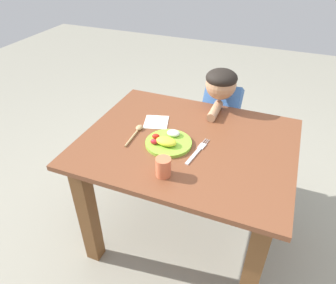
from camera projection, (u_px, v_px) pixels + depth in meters
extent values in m
plane|color=gray|center=(183.00, 234.00, 2.02)|extent=(8.00, 8.00, 0.00)
cube|color=brown|center=(188.00, 143.00, 1.60)|extent=(1.08, 0.87, 0.03)
cube|color=brown|center=(88.00, 214.00, 1.69)|extent=(0.08, 0.08, 0.71)
cube|color=brown|center=(252.00, 269.00, 1.42)|extent=(0.08, 0.08, 0.71)
cube|color=brown|center=(142.00, 146.00, 2.20)|extent=(0.08, 0.08, 0.71)
cube|color=brown|center=(270.00, 177.00, 1.93)|extent=(0.08, 0.08, 0.71)
cylinder|color=#87C437|center=(169.00, 143.00, 1.56)|extent=(0.23, 0.23, 0.02)
ellipsoid|color=yellow|center=(166.00, 141.00, 1.52)|extent=(0.11, 0.07, 0.04)
ellipsoid|color=red|center=(156.00, 136.00, 1.57)|extent=(0.05, 0.04, 0.03)
ellipsoid|color=red|center=(159.00, 141.00, 1.54)|extent=(0.04, 0.03, 0.02)
ellipsoid|color=red|center=(154.00, 142.00, 1.53)|extent=(0.04, 0.03, 0.03)
ellipsoid|color=white|center=(173.00, 133.00, 1.59)|extent=(0.07, 0.06, 0.03)
cube|color=silver|center=(193.00, 156.00, 1.48)|extent=(0.04, 0.14, 0.01)
cube|color=silver|center=(202.00, 146.00, 1.54)|extent=(0.04, 0.05, 0.01)
cylinder|color=silver|center=(208.00, 142.00, 1.57)|extent=(0.01, 0.04, 0.00)
cylinder|color=silver|center=(206.00, 142.00, 1.58)|extent=(0.01, 0.04, 0.00)
cylinder|color=silver|center=(204.00, 141.00, 1.58)|extent=(0.01, 0.04, 0.00)
cylinder|color=tan|center=(131.00, 138.00, 1.60)|extent=(0.02, 0.15, 0.01)
ellipsoid|color=tan|center=(139.00, 128.00, 1.67)|extent=(0.04, 0.05, 0.02)
cylinder|color=#DA6D45|center=(163.00, 167.00, 1.35)|extent=(0.07, 0.07, 0.09)
cube|color=#384E65|center=(218.00, 154.00, 2.27)|extent=(0.21, 0.15, 0.54)
cube|color=#3F72BF|center=(221.00, 110.00, 1.98)|extent=(0.23, 0.28, 0.34)
sphere|color=tan|center=(221.00, 84.00, 1.79)|extent=(0.18, 0.18, 0.18)
ellipsoid|color=black|center=(222.00, 78.00, 1.77)|extent=(0.18, 0.18, 0.10)
cylinder|color=tan|center=(215.00, 111.00, 1.79)|extent=(0.05, 0.19, 0.05)
cube|color=white|center=(156.00, 122.00, 1.73)|extent=(0.16, 0.17, 0.00)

